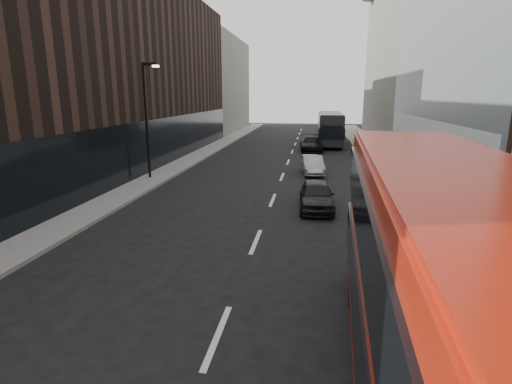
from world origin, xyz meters
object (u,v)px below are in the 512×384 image
at_px(grey_bus, 330,128).
at_px(car_c, 311,144).
at_px(car_a, 316,195).
at_px(car_b, 312,165).
at_px(red_bus, 439,282).
at_px(street_lamp, 147,113).

xyz_separation_m(grey_bus, car_c, (-1.87, -5.51, -1.09)).
bearing_deg(car_a, car_c, 89.28).
height_order(car_a, car_c, car_c).
bearing_deg(car_c, grey_bus, 67.42).
bearing_deg(car_b, red_bus, -90.89).
distance_m(street_lamp, grey_bus, 23.28).
bearing_deg(red_bus, car_a, 101.57).
xyz_separation_m(red_bus, car_a, (-1.84, 12.30, -1.73)).
xyz_separation_m(street_lamp, car_c, (9.98, 14.39, -3.46)).
bearing_deg(car_b, street_lamp, -168.19).
bearing_deg(car_a, street_lamp, 151.08).
bearing_deg(grey_bus, street_lamp, -121.05).
bearing_deg(car_c, street_lamp, -128.53).
distance_m(grey_bus, car_a, 25.25).
bearing_deg(car_b, car_c, 84.48).
distance_m(street_lamp, car_c, 17.85).
distance_m(car_a, car_c, 19.68).
distance_m(red_bus, car_c, 32.10).
distance_m(red_bus, car_a, 12.56).
bearing_deg(car_c, red_bus, -89.70).
bearing_deg(car_a, car_b, 89.60).
height_order(red_bus, car_b, red_bus).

